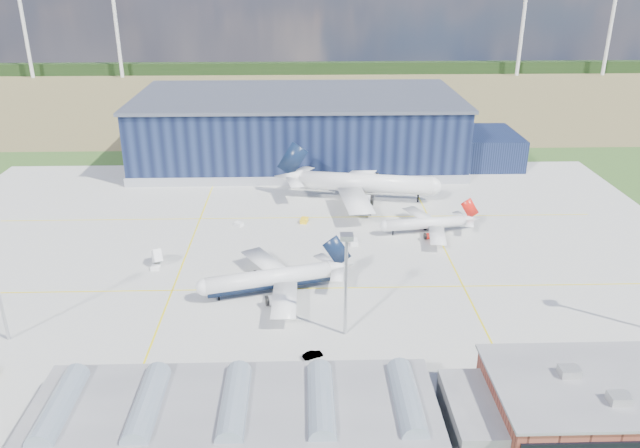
# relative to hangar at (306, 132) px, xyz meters

# --- Properties ---
(ground) EXTENTS (600.00, 600.00, 0.00)m
(ground) POSITION_rel_hangar_xyz_m (-2.81, -94.80, -11.62)
(ground) COLOR #34531F
(ground) RESTS_ON ground
(apron) EXTENTS (220.00, 160.00, 0.08)m
(apron) POSITION_rel_hangar_xyz_m (-2.81, -84.80, -11.59)
(apron) COLOR #9F9F9A
(apron) RESTS_ON ground
(farmland) EXTENTS (600.00, 220.00, 0.01)m
(farmland) POSITION_rel_hangar_xyz_m (-2.81, 125.20, -11.62)
(farmland) COLOR brown
(farmland) RESTS_ON ground
(treeline) EXTENTS (600.00, 8.00, 8.00)m
(treeline) POSITION_rel_hangar_xyz_m (-2.81, 205.20, -7.62)
(treeline) COLOR black
(treeline) RESTS_ON ground
(horizon_dressing) EXTENTS (440.20, 18.00, 70.00)m
(horizon_dressing) POSITION_rel_hangar_xyz_m (-194.11, 199.58, 22.58)
(horizon_dressing) COLOR silver
(horizon_dressing) RESTS_ON ground
(hangar) EXTENTS (145.00, 62.00, 26.10)m
(hangar) POSITION_rel_hangar_xyz_m (0.00, 0.00, 0.00)
(hangar) COLOR black
(hangar) RESTS_ON ground
(ops_building) EXTENTS (46.00, 23.00, 10.90)m
(ops_building) POSITION_rel_hangar_xyz_m (52.20, -154.81, -6.82)
(ops_building) COLOR brown
(ops_building) RESTS_ON ground
(glass_concourse) EXTENTS (78.00, 23.00, 8.60)m
(glass_concourse) POSITION_rel_hangar_xyz_m (-9.26, -154.80, -7.93)
(glass_concourse) COLOR black
(glass_concourse) RESTS_ON ground
(light_mast_center) EXTENTS (2.60, 2.60, 23.00)m
(light_mast_center) POSITION_rel_hangar_xyz_m (7.19, -124.80, 3.82)
(light_mast_center) COLOR #ADAFB4
(light_mast_center) RESTS_ON ground
(airliner_navy) EXTENTS (46.67, 46.08, 12.46)m
(airliner_navy) POSITION_rel_hangar_xyz_m (-9.53, -106.80, -5.39)
(airliner_navy) COLOR silver
(airliner_navy) RESTS_ON ground
(airliner_red) EXTENTS (33.65, 33.09, 9.79)m
(airliner_red) POSITION_rel_hangar_xyz_m (33.63, -72.80, -6.72)
(airliner_red) COLOR silver
(airliner_red) RESTS_ON ground
(airliner_widebody) EXTENTS (64.00, 63.05, 17.95)m
(airliner_widebody) POSITION_rel_hangar_xyz_m (19.13, -44.57, -2.64)
(airliner_widebody) COLOR silver
(airliner_widebody) RESTS_ON ground
(gse_tug_b) EXTENTS (2.15, 3.02, 1.24)m
(gse_tug_b) POSITION_rel_hangar_xyz_m (-10.15, -96.27, -11.00)
(gse_tug_b) COLOR yellow
(gse_tug_b) RESTS_ON ground
(gse_cart_a) EXTENTS (2.16, 3.19, 1.36)m
(gse_cart_a) POSITION_rel_hangar_xyz_m (12.67, -79.69, -10.93)
(gse_cart_a) COLOR white
(gse_cart_a) RESTS_ON ground
(gse_tug_c) EXTENTS (2.64, 3.54, 1.39)m
(gse_tug_c) POSITION_rel_hangar_xyz_m (-1.05, -63.68, -10.92)
(gse_tug_c) COLOR yellow
(gse_tug_c) RESTS_ON ground
(gse_cart_b) EXTENTS (3.21, 3.09, 1.16)m
(gse_cart_b) POSITION_rel_hangar_xyz_m (-20.48, -65.65, -11.03)
(gse_cart_b) COLOR white
(gse_cart_b) RESTS_ON ground
(airstair) EXTENTS (3.86, 5.52, 3.28)m
(airstair) POSITION_rel_hangar_xyz_m (-39.12, -91.12, -9.98)
(airstair) COLOR white
(airstair) RESTS_ON ground
(car_a) EXTENTS (3.93, 2.67, 1.24)m
(car_a) POSITION_rel_hangar_xyz_m (36.81, -140.59, -10.99)
(car_a) COLOR #99999E
(car_a) RESTS_ON ground
(car_b) EXTENTS (4.28, 2.93, 1.33)m
(car_b) POSITION_rel_hangar_xyz_m (0.22, -133.13, -10.95)
(car_b) COLOR #99999E
(car_b) RESTS_ON ground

